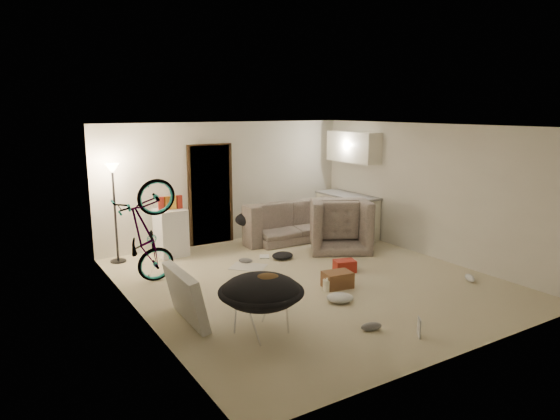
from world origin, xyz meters
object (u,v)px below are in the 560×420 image
saucer_chair (261,299)px  juicer (328,284)px  floor_lamp (114,192)px  drink_case_b (345,266)px  armchair (337,229)px  sofa (287,224)px  bicycle (147,257)px  drink_case_a (337,280)px  kitchen_counter (347,216)px  tv_box (185,296)px  mini_fridge (171,232)px

saucer_chair → juicer: (1.63, 0.77, -0.35)m
floor_lamp → drink_case_b: (3.18, -2.63, -1.20)m
floor_lamp → armchair: 4.36m
sofa → bicycle: 3.68m
saucer_chair → drink_case_a: (1.83, 0.81, -0.33)m
kitchen_counter → saucer_chair: size_ratio=1.40×
saucer_chair → kitchen_counter: bearing=39.3°
floor_lamp → tv_box: floor_lamp is taller
kitchen_counter → tv_box: kitchen_counter is taller
drink_case_a → juicer: bearing=-160.5°
drink_case_a → drink_case_b: bearing=52.1°
kitchen_counter → bicycle: (-4.73, -0.84, 0.02)m
armchair → drink_case_b: (-0.87, -1.33, -0.28)m
mini_fridge → kitchen_counter: bearing=-10.1°
floor_lamp → bicycle: (0.10, -1.49, -0.85)m
mini_fridge → juicer: mini_fridge is taller
saucer_chair → tv_box: size_ratio=0.99×
saucer_chair → juicer: 1.83m
floor_lamp → saucer_chair: floor_lamp is taller
mini_fridge → tv_box: size_ratio=0.83×
armchair → drink_case_b: bearing=85.5°
floor_lamp → tv_box: bearing=-88.2°
mini_fridge → saucer_chair: mini_fridge is taller
sofa → tv_box: 4.53m
armchair → juicer: armchair is taller
floor_lamp → kitchen_counter: floor_lamp is taller
tv_box → sofa: bearing=41.6°
kitchen_counter → tv_box: size_ratio=1.39×
kitchen_counter → drink_case_a: size_ratio=3.42×
bicycle → juicer: bicycle is taller
mini_fridge → bicycle: bearing=-124.5°
armchair → mini_fridge: size_ratio=1.30×
kitchen_counter → juicer: bearing=-133.6°
floor_lamp → mini_fridge: floor_lamp is taller
drink_case_b → juicer: 0.97m
floor_lamp → juicer: size_ratio=7.40×
sofa → drink_case_b: 2.46m
armchair → saucer_chair: size_ratio=1.09×
bicycle → mini_fridge: bearing=-31.6°
kitchen_counter → juicer: (-2.43, -2.55, -0.34)m
kitchen_counter → floor_lamp: bearing=172.3°
floor_lamp → juicer: (2.40, -3.20, -1.21)m
floor_lamp → tv_box: 3.29m
tv_box → drink_case_a: 2.52m
drink_case_b → bicycle: bearing=177.6°
floor_lamp → juicer: floor_lamp is taller
floor_lamp → sofa: floor_lamp is taller
bicycle → kitchen_counter: bearing=-78.9°
kitchen_counter → drink_case_a: kitchen_counter is taller
sofa → saucer_chair: 4.68m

